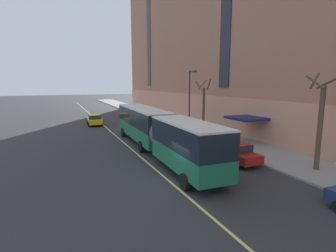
{
  "coord_description": "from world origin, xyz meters",
  "views": [
    {
      "loc": [
        -7.17,
        -13.42,
        6.12
      ],
      "look_at": [
        3.19,
        10.53,
        1.8
      ],
      "focal_mm": 28.0,
      "sensor_mm": 36.0,
      "label": 1
    }
  ],
  "objects_px": {
    "street_tree_mid_block": "(320,121)",
    "parked_car_red_3": "(234,152)",
    "street_tree_far_uptown": "(204,106)",
    "city_bus": "(157,130)",
    "taxi_cab": "(95,120)",
    "parked_car_red_0": "(157,122)",
    "street_lamp": "(190,96)"
  },
  "relations": [
    {
      "from": "taxi_cab",
      "to": "street_lamp",
      "type": "relative_size",
      "value": 0.61
    },
    {
      "from": "taxi_cab",
      "to": "street_tree_far_uptown",
      "type": "xyz_separation_m",
      "value": [
        11.3,
        -11.78,
        2.52
      ]
    },
    {
      "from": "parked_car_red_0",
      "to": "street_tree_mid_block",
      "type": "height_order",
      "value": "street_tree_mid_block"
    },
    {
      "from": "city_bus",
      "to": "street_tree_mid_block",
      "type": "relative_size",
      "value": 2.98
    },
    {
      "from": "parked_car_red_0",
      "to": "street_tree_far_uptown",
      "type": "relative_size",
      "value": 0.69
    },
    {
      "from": "taxi_cab",
      "to": "street_tree_mid_block",
      "type": "relative_size",
      "value": 0.67
    },
    {
      "from": "parked_car_red_3",
      "to": "street_lamp",
      "type": "xyz_separation_m",
      "value": [
        1.93,
        10.97,
        3.84
      ]
    },
    {
      "from": "taxi_cab",
      "to": "street_tree_mid_block",
      "type": "xyz_separation_m",
      "value": [
        11.3,
        -26.99,
        2.74
      ]
    },
    {
      "from": "city_bus",
      "to": "parked_car_red_3",
      "type": "height_order",
      "value": "city_bus"
    },
    {
      "from": "city_bus",
      "to": "parked_car_red_3",
      "type": "xyz_separation_m",
      "value": [
        4.6,
        -4.89,
        -1.32
      ]
    },
    {
      "from": "city_bus",
      "to": "parked_car_red_0",
      "type": "relative_size",
      "value": 4.5
    },
    {
      "from": "parked_car_red_0",
      "to": "street_tree_far_uptown",
      "type": "distance_m",
      "value": 7.39
    },
    {
      "from": "parked_car_red_3",
      "to": "street_tree_far_uptown",
      "type": "xyz_separation_m",
      "value": [
        3.88,
        11.19,
        2.52
      ]
    },
    {
      "from": "taxi_cab",
      "to": "street_lamp",
      "type": "xyz_separation_m",
      "value": [
        9.35,
        -12.0,
        3.84
      ]
    },
    {
      "from": "street_tree_mid_block",
      "to": "street_lamp",
      "type": "height_order",
      "value": "street_lamp"
    },
    {
      "from": "street_tree_mid_block",
      "to": "parked_car_red_0",
      "type": "bearing_deg",
      "value": 100.39
    },
    {
      "from": "parked_car_red_3",
      "to": "taxi_cab",
      "type": "xyz_separation_m",
      "value": [
        -7.42,
        22.97,
        0.0
      ]
    },
    {
      "from": "city_bus",
      "to": "street_tree_mid_block",
      "type": "bearing_deg",
      "value": -46.45
    },
    {
      "from": "parked_car_red_3",
      "to": "street_tree_far_uptown",
      "type": "distance_m",
      "value": 12.11
    },
    {
      "from": "city_bus",
      "to": "street_tree_mid_block",
      "type": "xyz_separation_m",
      "value": [
        8.47,
        -8.91,
        1.42
      ]
    },
    {
      "from": "street_tree_mid_block",
      "to": "street_lamp",
      "type": "xyz_separation_m",
      "value": [
        -1.94,
        14.99,
        1.1
      ]
    },
    {
      "from": "city_bus",
      "to": "street_lamp",
      "type": "bearing_deg",
      "value": 42.95
    },
    {
      "from": "city_bus",
      "to": "taxi_cab",
      "type": "xyz_separation_m",
      "value": [
        -2.82,
        18.08,
        -1.32
      ]
    },
    {
      "from": "parked_car_red_3",
      "to": "street_lamp",
      "type": "bearing_deg",
      "value": 80.0
    },
    {
      "from": "taxi_cab",
      "to": "street_tree_mid_block",
      "type": "distance_m",
      "value": 29.39
    },
    {
      "from": "street_tree_mid_block",
      "to": "street_tree_far_uptown",
      "type": "bearing_deg",
      "value": 90.0
    },
    {
      "from": "parked_car_red_0",
      "to": "parked_car_red_3",
      "type": "relative_size",
      "value": 0.96
    },
    {
      "from": "parked_car_red_3",
      "to": "taxi_cab",
      "type": "height_order",
      "value": "same"
    },
    {
      "from": "street_tree_mid_block",
      "to": "city_bus",
      "type": "bearing_deg",
      "value": 133.55
    },
    {
      "from": "parked_car_red_0",
      "to": "street_lamp",
      "type": "bearing_deg",
      "value": -72.38
    },
    {
      "from": "street_tree_mid_block",
      "to": "parked_car_red_3",
      "type": "bearing_deg",
      "value": 133.94
    },
    {
      "from": "taxi_cab",
      "to": "street_tree_mid_block",
      "type": "bearing_deg",
      "value": -67.29
    }
  ]
}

